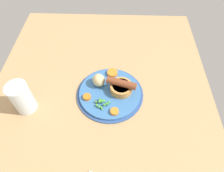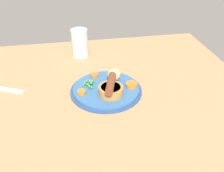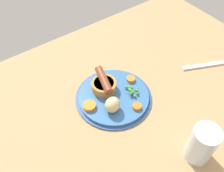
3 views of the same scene
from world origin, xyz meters
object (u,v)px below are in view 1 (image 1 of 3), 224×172
at_px(sausage_pudding, 121,87).
at_px(pea_pile, 102,103).
at_px(drinking_glass, 22,98).
at_px(carrot_slice_1, 87,97).
at_px(dinner_plate, 110,93).
at_px(carrot_slice_4, 114,111).
at_px(potato_chunk_0, 99,80).
at_px(carrot_slice_2, 112,73).

distance_m(sausage_pudding, pea_pile, 0.09).
bearing_deg(drinking_glass, carrot_slice_1, 100.08).
distance_m(dinner_plate, carrot_slice_4, 0.08).
bearing_deg(carrot_slice_1, sausage_pudding, 107.41).
relative_size(pea_pile, carrot_slice_4, 1.91).
bearing_deg(carrot_slice_4, potato_chunk_0, -152.96).
distance_m(dinner_plate, drinking_glass, 0.29).
xyz_separation_m(dinner_plate, carrot_slice_4, (0.08, 0.02, 0.01)).
xyz_separation_m(pea_pile, carrot_slice_2, (-0.14, 0.03, -0.00)).
height_order(dinner_plate, potato_chunk_0, potato_chunk_0).
xyz_separation_m(dinner_plate, drinking_glass, (0.06, -0.28, 0.05)).
height_order(pea_pile, carrot_slice_2, pea_pile).
xyz_separation_m(dinner_plate, carrot_slice_2, (-0.08, 0.01, 0.01)).
bearing_deg(carrot_slice_1, drinking_glass, -79.92).
bearing_deg(carrot_slice_1, carrot_slice_2, 143.19).
height_order(potato_chunk_0, carrot_slice_2, potato_chunk_0).
relative_size(carrot_slice_1, drinking_glass, 0.24).
bearing_deg(pea_pile, sausage_pudding, 133.68).
xyz_separation_m(dinner_plate, sausage_pudding, (-0.01, 0.04, 0.03)).
bearing_deg(potato_chunk_0, dinner_plate, 50.25).
height_order(dinner_plate, carrot_slice_4, carrot_slice_4).
height_order(pea_pile, carrot_slice_1, pea_pile).
distance_m(dinner_plate, carrot_slice_1, 0.08).
xyz_separation_m(potato_chunk_0, carrot_slice_2, (-0.05, 0.05, -0.02)).
bearing_deg(potato_chunk_0, pea_pile, 10.52).
height_order(carrot_slice_2, carrot_slice_4, carrot_slice_2).
height_order(carrot_slice_1, carrot_slice_4, same).
distance_m(pea_pile, carrot_slice_4, 0.05).
xyz_separation_m(dinner_plate, carrot_slice_1, (0.03, -0.08, 0.01)).
bearing_deg(sausage_pudding, drinking_glass, 29.05).
bearing_deg(carrot_slice_2, drinking_glass, -62.61).
bearing_deg(dinner_plate, potato_chunk_0, -129.75).
bearing_deg(sausage_pudding, dinner_plate, 28.86).
height_order(sausage_pudding, carrot_slice_1, sausage_pudding).
height_order(carrot_slice_2, drinking_glass, drinking_glass).
xyz_separation_m(carrot_slice_4, drinking_glass, (-0.02, -0.30, 0.04)).
relative_size(sausage_pudding, drinking_glass, 0.93).
relative_size(pea_pile, carrot_slice_1, 1.93).
bearing_deg(carrot_slice_4, drinking_glass, -93.45).
relative_size(carrot_slice_1, carrot_slice_2, 0.70).
bearing_deg(pea_pile, drinking_glass, -87.42).
bearing_deg(carrot_slice_1, potato_chunk_0, 148.99).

